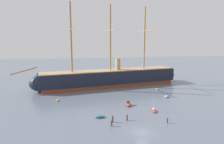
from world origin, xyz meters
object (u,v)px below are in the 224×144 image
at_px(dinghy_foreground_left, 100,117).
at_px(sailboat_far_right, 160,80).
at_px(dinghy_alongside_stern, 157,89).
at_px(motorboat_far_left, 41,83).
at_px(motorboat_near_centre, 128,104).
at_px(sailboat_foreground_right, 154,110).
at_px(dinghy_mid_left, 57,100).
at_px(mooring_piling_nearest, 111,123).
at_px(mooring_piling_left_pair, 127,118).
at_px(mooring_piling_right_pair, 113,119).
at_px(motorboat_distant_centre, 103,78).
at_px(mooring_piling_midwater, 167,121).
at_px(dinghy_mid_right, 166,96).
at_px(tall_ship, 110,78).

bearing_deg(dinghy_foreground_left, sailboat_far_right, 49.33).
relative_size(dinghy_alongside_stern, motorboat_far_left, 0.64).
distance_m(dinghy_foreground_left, motorboat_near_centre, 12.79).
height_order(sailboat_foreground_right, sailboat_far_right, sailboat_far_right).
bearing_deg(dinghy_mid_left, mooring_piling_nearest, -58.00).
distance_m(mooring_piling_left_pair, mooring_piling_right_pair, 3.81).
xyz_separation_m(sailboat_far_right, motorboat_distant_centre, (-27.95, 10.37, 0.04)).
xyz_separation_m(motorboat_far_left, sailboat_far_right, (58.55, -3.63, -0.02)).
relative_size(motorboat_near_centre, mooring_piling_midwater, 3.06).
relative_size(dinghy_mid_right, motorboat_distant_centre, 0.79).
bearing_deg(motorboat_far_left, dinghy_mid_right, -34.21).
bearing_deg(dinghy_alongside_stern, dinghy_mid_left, -168.72).
relative_size(dinghy_mid_left, dinghy_mid_right, 0.75).
distance_m(dinghy_mid_right, mooring_piling_left_pair, 25.76).
relative_size(dinghy_alongside_stern, mooring_piling_midwater, 1.70).
bearing_deg(mooring_piling_right_pair, motorboat_far_left, 116.16).
bearing_deg(dinghy_mid_left, dinghy_alongside_stern, 11.28).
bearing_deg(sailboat_foreground_right, mooring_piling_midwater, -89.15).
bearing_deg(dinghy_alongside_stern, mooring_piling_left_pair, -126.18).
xyz_separation_m(dinghy_mid_left, motorboat_far_left, (-9.63, 29.27, 0.24)).
xyz_separation_m(dinghy_mid_right, mooring_piling_right_pair, (-23.09, -17.51, 0.49)).
relative_size(sailboat_foreground_right, mooring_piling_midwater, 3.40).
height_order(sailboat_foreground_right, mooring_piling_right_pair, sailboat_foreground_right).
height_order(dinghy_foreground_left, motorboat_far_left, motorboat_far_left).
relative_size(dinghy_foreground_left, sailboat_far_right, 0.53).
distance_m(mooring_piling_nearest, mooring_piling_midwater, 13.79).
bearing_deg(mooring_piling_nearest, dinghy_foreground_left, 109.83).
bearing_deg(motorboat_near_centre, mooring_piling_midwater, -68.02).
distance_m(motorboat_near_centre, motorboat_far_left, 49.65).
height_order(tall_ship, motorboat_distant_centre, tall_ship).
xyz_separation_m(dinghy_foreground_left, mooring_piling_right_pair, (2.69, -3.45, 0.49)).
bearing_deg(motorboat_near_centre, tall_ship, 91.07).
height_order(sailboat_foreground_right, dinghy_mid_left, sailboat_foreground_right).
xyz_separation_m(sailboat_foreground_right, sailboat_far_right, (21.13, 41.09, 0.09)).
height_order(tall_ship, mooring_piling_left_pair, tall_ship).
relative_size(dinghy_mid_right, sailboat_far_right, 0.51).
relative_size(motorboat_far_left, mooring_piling_nearest, 2.46).
height_order(dinghy_foreground_left, mooring_piling_nearest, mooring_piling_nearest).
bearing_deg(tall_ship, mooring_piling_midwater, -81.32).
xyz_separation_m(dinghy_mid_left, mooring_piling_right_pair, (14.85, -20.58, 0.58)).
relative_size(dinghy_mid_left, dinghy_alongside_stern, 0.95).
relative_size(dinghy_foreground_left, mooring_piling_right_pair, 1.73).
xyz_separation_m(mooring_piling_left_pair, mooring_piling_midwater, (9.28, -3.46, -0.11)).
xyz_separation_m(tall_ship, sailboat_foreground_right, (6.28, -33.81, -3.49)).
xyz_separation_m(dinghy_alongside_stern, motorboat_distant_centre, (-18.07, 28.23, 0.25)).
bearing_deg(sailboat_foreground_right, mooring_piling_right_pair, -158.37).
bearing_deg(mooring_piling_right_pair, dinghy_alongside_stern, 49.55).
relative_size(dinghy_mid_left, sailboat_far_right, 0.38).
height_order(dinghy_alongside_stern, mooring_piling_left_pair, mooring_piling_left_pair).
relative_size(dinghy_foreground_left, dinghy_alongside_stern, 1.32).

